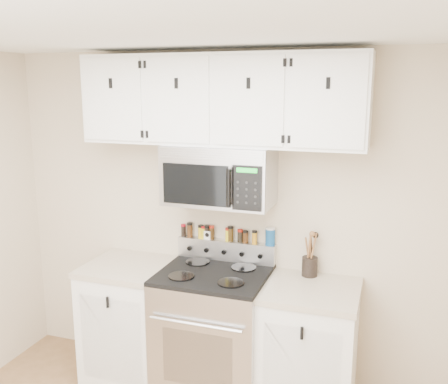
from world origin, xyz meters
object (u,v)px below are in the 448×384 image
at_px(range, 214,332).
at_px(utensil_crock, 310,265).
at_px(microwave, 219,175).
at_px(salt_canister, 270,237).

bearing_deg(range, utensil_crock, 19.86).
xyz_separation_m(microwave, utensil_crock, (0.64, 0.11, -0.63)).
relative_size(microwave, salt_canister, 5.79).
height_order(range, salt_canister, salt_canister).
xyz_separation_m(range, microwave, (0.00, 0.13, 1.14)).
bearing_deg(range, microwave, 89.77).
xyz_separation_m(range, utensil_crock, (0.64, 0.23, 0.51)).
relative_size(utensil_crock, salt_canister, 2.45).
bearing_deg(salt_canister, microwave, -155.39).
xyz_separation_m(microwave, salt_canister, (0.34, 0.16, -0.46)).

